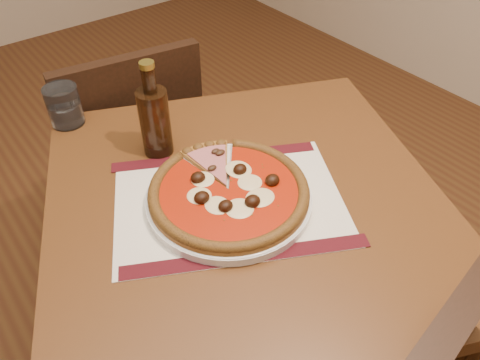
{
  "coord_description": "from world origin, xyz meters",
  "views": [
    {
      "loc": [
        0.11,
        -0.29,
        1.41
      ],
      "look_at": [
        0.54,
        0.27,
        0.78
      ],
      "focal_mm": 35.0,
      "sensor_mm": 36.0,
      "label": 1
    }
  ],
  "objects_px": {
    "plate": "(229,198)",
    "pizza": "(229,191)",
    "chair_far": "(133,149)",
    "water_glass": "(64,106)",
    "table": "(246,229)",
    "bottle": "(155,119)"
  },
  "relations": [
    {
      "from": "table",
      "to": "plate",
      "type": "relative_size",
      "value": 3.16
    },
    {
      "from": "chair_far",
      "to": "water_glass",
      "type": "distance_m",
      "value": 0.4
    },
    {
      "from": "pizza",
      "to": "water_glass",
      "type": "xyz_separation_m",
      "value": [
        -0.15,
        0.47,
        0.02
      ]
    },
    {
      "from": "table",
      "to": "bottle",
      "type": "xyz_separation_m",
      "value": [
        -0.06,
        0.24,
        0.19
      ]
    },
    {
      "from": "table",
      "to": "water_glass",
      "type": "distance_m",
      "value": 0.53
    },
    {
      "from": "table",
      "to": "pizza",
      "type": "bearing_deg",
      "value": 168.82
    },
    {
      "from": "chair_far",
      "to": "pizza",
      "type": "xyz_separation_m",
      "value": [
        -0.06,
        -0.6,
        0.29
      ]
    },
    {
      "from": "plate",
      "to": "bottle",
      "type": "xyz_separation_m",
      "value": [
        -0.03,
        0.23,
        0.08
      ]
    },
    {
      "from": "table",
      "to": "chair_far",
      "type": "xyz_separation_m",
      "value": [
        0.02,
        0.61,
        -0.16
      ]
    },
    {
      "from": "table",
      "to": "water_glass",
      "type": "height_order",
      "value": "water_glass"
    },
    {
      "from": "table",
      "to": "chair_far",
      "type": "distance_m",
      "value": 0.63
    },
    {
      "from": "bottle",
      "to": "chair_far",
      "type": "bearing_deg",
      "value": 77.0
    },
    {
      "from": "table",
      "to": "plate",
      "type": "xyz_separation_m",
      "value": [
        -0.04,
        0.01,
        0.11
      ]
    },
    {
      "from": "pizza",
      "to": "bottle",
      "type": "height_order",
      "value": "bottle"
    },
    {
      "from": "plate",
      "to": "pizza",
      "type": "bearing_deg",
      "value": -103.18
    },
    {
      "from": "plate",
      "to": "water_glass",
      "type": "distance_m",
      "value": 0.49
    },
    {
      "from": "plate",
      "to": "bottle",
      "type": "height_order",
      "value": "bottle"
    },
    {
      "from": "chair_far",
      "to": "water_glass",
      "type": "xyz_separation_m",
      "value": [
        -0.2,
        -0.13,
        0.31
      ]
    },
    {
      "from": "table",
      "to": "bottle",
      "type": "bearing_deg",
      "value": 105.04
    },
    {
      "from": "table",
      "to": "bottle",
      "type": "distance_m",
      "value": 0.31
    },
    {
      "from": "chair_far",
      "to": "plate",
      "type": "bearing_deg",
      "value": 93.18
    },
    {
      "from": "chair_far",
      "to": "water_glass",
      "type": "bearing_deg",
      "value": 41.89
    }
  ]
}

